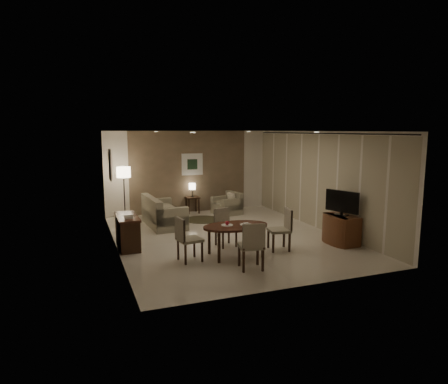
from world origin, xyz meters
name	(u,v)px	position (x,y,z in m)	size (l,w,h in m)	color
room_shell	(221,183)	(0.00, 0.40, 1.35)	(5.50, 7.00, 2.70)	beige
taupe_accent	(189,172)	(0.00, 3.48, 1.35)	(3.96, 0.03, 2.70)	#7A614B
curtain_wall	(317,182)	(2.68, 0.00, 1.32)	(0.08, 6.70, 2.58)	#BDB293
curtain_rod	(319,133)	(2.68, 0.00, 2.64)	(0.03, 0.03, 6.80)	black
art_back_frame	(192,164)	(0.10, 3.46, 1.60)	(0.72, 0.03, 0.72)	silver
art_back_canvas	(192,164)	(0.10, 3.44, 1.60)	(0.34, 0.01, 0.34)	#1C331D
art_left_frame	(110,165)	(-2.72, 1.20, 1.85)	(0.03, 0.60, 0.80)	silver
art_left_canvas	(111,165)	(-2.71, 1.20, 1.85)	(0.01, 0.46, 0.64)	gray
downlight_nl	(193,132)	(-1.40, -1.80, 2.69)	(0.10, 0.10, 0.01)	white
downlight_nr	(317,132)	(1.40, -1.80, 2.69)	(0.10, 0.10, 0.01)	white
downlight_fl	(156,132)	(-1.40, 1.80, 2.69)	(0.10, 0.10, 0.01)	white
downlight_fr	(249,131)	(1.40, 1.80, 2.69)	(0.10, 0.10, 0.01)	white
console_desk	(128,232)	(-2.49, 0.00, 0.38)	(0.48, 1.20, 0.75)	#401D14
telephone	(129,217)	(-2.49, -0.30, 0.80)	(0.20, 0.14, 0.09)	white
tv_cabinet	(341,229)	(2.40, -1.50, 0.35)	(0.48, 0.90, 0.70)	brown
flat_tv	(342,202)	(2.38, -1.50, 1.02)	(0.06, 0.88, 0.60)	black
dining_table	(236,241)	(-0.36, -1.48, 0.34)	(1.46, 0.91, 0.68)	#401D14
chair_near	(251,245)	(-0.39, -2.35, 0.48)	(0.47, 0.47, 0.96)	gray
chair_far	(226,228)	(-0.30, -0.72, 0.44)	(0.43, 0.43, 0.89)	gray
chair_left	(190,239)	(-1.39, -1.46, 0.47)	(0.46, 0.46, 0.95)	gray
chair_right	(279,230)	(0.73, -1.43, 0.48)	(0.46, 0.46, 0.96)	gray
plate_a	(227,225)	(-0.54, -1.43, 0.69)	(0.26, 0.26, 0.02)	white
plate_b	(246,225)	(-0.14, -1.53, 0.69)	(0.26, 0.26, 0.02)	white
fruit_apple	(227,223)	(-0.54, -1.43, 0.74)	(0.09, 0.09, 0.09)	maroon
napkin	(246,224)	(-0.14, -1.53, 0.71)	(0.12, 0.08, 0.03)	white
round_rug	(202,219)	(0.03, 2.15, 0.01)	(1.13, 1.13, 0.01)	#3A3620
sofa	(164,211)	(-1.23, 1.82, 0.42)	(0.90, 1.80, 0.85)	gray
armchair	(227,203)	(1.03, 2.68, 0.36)	(0.80, 0.75, 0.71)	gray
side_table	(193,205)	(0.03, 3.24, 0.27)	(0.42, 0.42, 0.54)	#321E10
table_lamp	(192,189)	(0.03, 3.25, 0.79)	(0.22, 0.22, 0.50)	#FFEAC1
floor_lamp	(124,194)	(-2.20, 2.93, 0.82)	(0.41, 0.41, 1.63)	#FFE5B7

